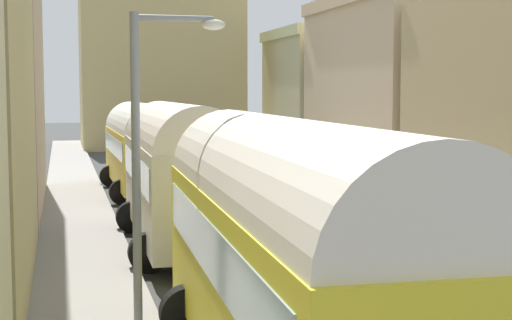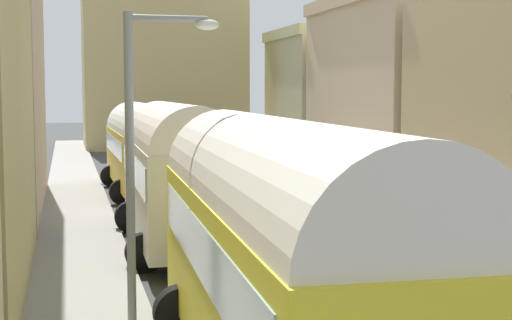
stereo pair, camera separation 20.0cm
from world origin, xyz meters
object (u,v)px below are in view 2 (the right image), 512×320
pedestrian_0 (402,169)px  pedestrian_1 (366,163)px  car_0 (230,152)px  cargo_truck_0 (351,188)px  parked_bus_1 (175,168)px  car_1 (200,142)px  parked_bus_2 (142,144)px  car_3 (188,163)px  parked_bus_0 (280,246)px  pedestrian_4 (375,159)px  car_2 (301,228)px  streetlamp_near (143,144)px

pedestrian_0 → pedestrian_1: (-0.37, 3.23, -0.02)m
car_0 → cargo_truck_0: bearing=-91.0°
parked_bus_1 → car_1: 34.05m
parked_bus_2 → car_3: (2.94, 5.75, -1.45)m
car_3 → car_0: bearing=59.6°
cargo_truck_0 → car_1: size_ratio=1.90×
parked_bus_0 → cargo_truck_0: 15.01m
car_0 → pedestrian_4: bearing=-55.2°
car_2 → pedestrian_0: bearing=54.1°
car_0 → pedestrian_0: 14.83m
parked_bus_1 → pedestrian_0: parked_bus_1 is taller
car_1 → car_3: (-3.33, -15.69, -0.01)m
pedestrian_4 → pedestrian_0: bearing=-100.6°
pedestrian_0 → pedestrian_4: (1.04, 5.56, -0.08)m
car_3 → car_1: bearing=78.0°
pedestrian_0 → parked_bus_1: bearing=-140.1°
cargo_truck_0 → car_2: bearing=-126.1°
car_2 → car_3: car_2 is taller
car_2 → parked_bus_1: bearing=149.7°
streetlamp_near → parked_bus_1: bearing=78.1°
car_2 → pedestrian_1: (7.87, 14.63, 0.28)m
car_3 → streetlamp_near: streetlamp_near is taller
cargo_truck_0 → pedestrian_1: (4.80, 10.42, -0.20)m
parked_bus_0 → pedestrian_4: (12.53, 26.33, -1.31)m
car_1 → streetlamp_near: (-8.14, -41.17, 2.81)m
cargo_truck_0 → pedestrian_1: cargo_truck_0 is taller
parked_bus_1 → streetlamp_near: size_ratio=1.51×
parked_bus_0 → streetlamp_near: (-1.58, 3.45, 1.25)m
pedestrian_0 → pedestrian_1: pedestrian_0 is taller
parked_bus_0 → pedestrian_1: size_ratio=5.42×
car_0 → pedestrian_1: (4.45, -10.78, 0.26)m
car_2 → pedestrian_4: (9.29, 16.96, 0.22)m
cargo_truck_0 → car_3: bearing=101.3°
car_2 → pedestrian_0: size_ratio=2.11×
pedestrian_1 → cargo_truck_0: bearing=-114.7°
parked_bus_0 → pedestrian_0: parked_bus_0 is taller
car_0 → car_1: bearing=90.6°
car_0 → car_2: car_0 is taller
car_1 → parked_bus_1: bearing=-101.0°
car_1 → pedestrian_1: (4.55, -20.62, 0.30)m
car_2 → parked_bus_2: bearing=102.1°
car_0 → car_2: size_ratio=1.12×
parked_bus_1 → pedestrian_1: (11.05, 12.77, -1.28)m
cargo_truck_0 → streetlamp_near: size_ratio=1.18×
parked_bus_0 → car_3: parked_bus_0 is taller
car_3 → cargo_truck_0: bearing=-78.7°
car_2 → pedestrian_1: bearing=61.7°
parked_bus_2 → cargo_truck_0: size_ratio=1.37×
car_0 → car_1: size_ratio=1.19×
car_1 → pedestrian_4: (5.97, -18.30, 0.25)m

